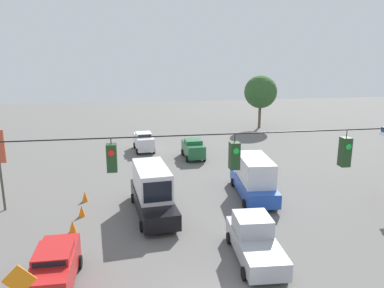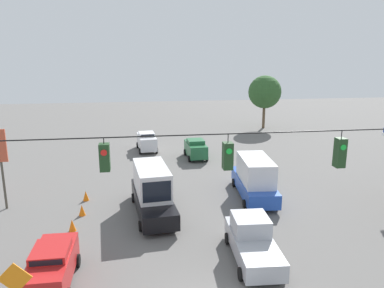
% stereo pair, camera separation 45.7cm
% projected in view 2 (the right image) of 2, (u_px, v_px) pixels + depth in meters
% --- Properties ---
extents(overhead_signal_span, '(22.25, 0.38, 8.73)m').
position_uv_depth(overhead_signal_span, '(228.00, 204.00, 12.84)').
color(overhead_signal_span, '#939399').
rests_on(overhead_signal_span, ground_plane).
extents(sedan_green_oncoming_deep, '(2.08, 4.00, 1.92)m').
position_uv_depth(sedan_green_oncoming_deep, '(196.00, 148.00, 37.75)').
color(sedan_green_oncoming_deep, '#236038').
rests_on(sedan_green_oncoming_deep, ground_plane).
extents(sedan_white_withflow_deep, '(2.28, 4.33, 2.02)m').
position_uv_depth(sedan_white_withflow_deep, '(147.00, 141.00, 40.68)').
color(sedan_white_withflow_deep, silver).
rests_on(sedan_white_withflow_deep, ground_plane).
extents(pickup_truck_silver_crossing_near, '(2.40, 5.43, 2.12)m').
position_uv_depth(pickup_truck_silver_crossing_near, '(252.00, 241.00, 19.23)').
color(pickup_truck_silver_crossing_near, '#A8AAB2').
rests_on(pickup_truck_silver_crossing_near, ground_plane).
extents(sedan_red_parked_shoulder, '(1.94, 4.32, 1.86)m').
position_uv_depth(sedan_red_parked_shoulder, '(52.00, 266.00, 16.98)').
color(sedan_red_parked_shoulder, red).
rests_on(sedan_red_parked_shoulder, ground_plane).
extents(box_truck_black_withflow_mid, '(2.91, 7.27, 3.17)m').
position_uv_depth(box_truck_black_withflow_mid, '(152.00, 191.00, 24.64)').
color(box_truck_black_withflow_mid, black).
rests_on(box_truck_black_withflow_mid, ground_plane).
extents(box_truck_blue_oncoming_far, '(2.80, 6.91, 3.04)m').
position_uv_depth(box_truck_blue_oncoming_far, '(255.00, 178.00, 27.31)').
color(box_truck_blue_oncoming_far, '#234CB2').
rests_on(box_truck_blue_oncoming_far, ground_plane).
extents(traffic_cone_second, '(0.44, 0.44, 0.73)m').
position_uv_depth(traffic_cone_second, '(63.00, 265.00, 18.12)').
color(traffic_cone_second, orange).
rests_on(traffic_cone_second, ground_plane).
extents(traffic_cone_third, '(0.44, 0.44, 0.73)m').
position_uv_depth(traffic_cone_third, '(66.00, 242.00, 20.33)').
color(traffic_cone_third, orange).
rests_on(traffic_cone_third, ground_plane).
extents(traffic_cone_fourth, '(0.44, 0.44, 0.73)m').
position_uv_depth(traffic_cone_fourth, '(72.00, 225.00, 22.33)').
color(traffic_cone_fourth, orange).
rests_on(traffic_cone_fourth, ground_plane).
extents(traffic_cone_fifth, '(0.44, 0.44, 0.73)m').
position_uv_depth(traffic_cone_fifth, '(82.00, 210.00, 24.47)').
color(traffic_cone_fifth, orange).
rests_on(traffic_cone_fifth, ground_plane).
extents(traffic_cone_farthest, '(0.44, 0.44, 0.73)m').
position_uv_depth(traffic_cone_farthest, '(86.00, 196.00, 26.94)').
color(traffic_cone_farthest, orange).
rests_on(traffic_cone_farthest, ground_plane).
extents(work_zone_sign, '(1.27, 0.06, 2.84)m').
position_uv_depth(work_zone_sign, '(16.00, 283.00, 13.99)').
color(work_zone_sign, slate).
rests_on(work_zone_sign, ground_plane).
extents(tree_horizon_left, '(4.56, 4.56, 7.39)m').
position_uv_depth(tree_horizon_left, '(265.00, 92.00, 52.06)').
color(tree_horizon_left, brown).
rests_on(tree_horizon_left, ground_plane).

